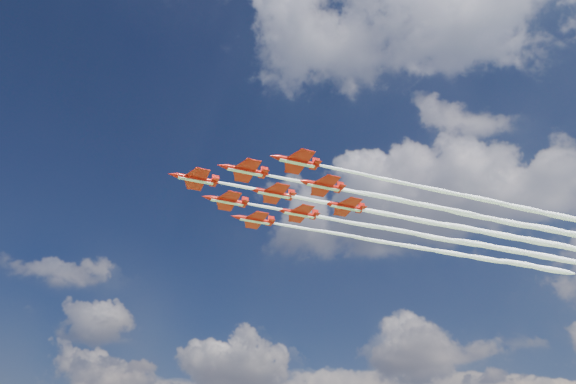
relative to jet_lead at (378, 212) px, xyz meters
name	(u,v)px	position (x,y,z in m)	size (l,w,h in m)	color
jet_lead	(378,212)	(0.00, 0.00, 0.00)	(73.65, 75.72, 2.98)	red
jet_row2_port	(426,206)	(12.29, 1.59, 0.00)	(73.65, 75.72, 2.98)	red
jet_row2_starb	(395,230)	(1.23, 12.33, 0.00)	(73.65, 75.72, 2.98)	red
jet_row3_port	(477,198)	(24.58, 3.17, 0.00)	(73.65, 75.72, 2.98)	red
jet_row3_centre	(441,224)	(13.52, 13.92, 0.00)	(73.65, 75.72, 2.98)	red
jet_row3_starb	(411,246)	(2.47, 24.66, 0.00)	(73.65, 75.72, 2.98)	red
jet_row4_port	(489,218)	(25.81, 15.50, 0.00)	(73.65, 75.72, 2.98)	red
jet_row4_starb	(454,241)	(14.76, 26.24, 0.00)	(73.65, 75.72, 2.98)	red
jet_tail	(500,235)	(27.05, 27.83, 0.00)	(73.65, 75.72, 2.98)	red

